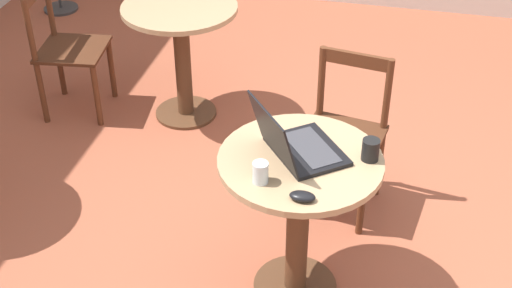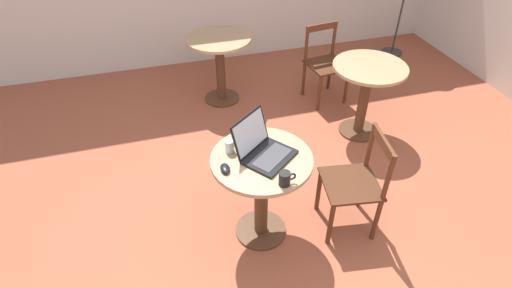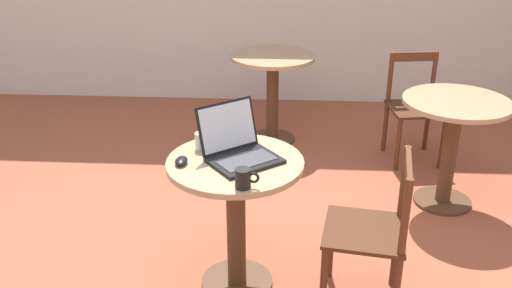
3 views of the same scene
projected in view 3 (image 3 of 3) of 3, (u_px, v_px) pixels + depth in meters
cafe_table_near at (236, 197)px, 2.88m from camera, size 0.68×0.68×0.74m
cafe_table_mid at (453, 130)px, 3.67m from camera, size 0.68×0.68×0.74m
cafe_table_far at (273, 80)px, 4.63m from camera, size 0.68×0.68×0.74m
chair_near_right at (373, 233)px, 2.79m from camera, size 0.45×0.45×0.82m
chair_mid_back at (414, 108)px, 4.37m from camera, size 0.44×0.44×0.82m
laptop at (239, 149)px, 2.79m from camera, size 0.45×0.45×0.26m
mouse at (181, 161)px, 2.75m from camera, size 0.06×0.10×0.03m
mug at (244, 178)px, 2.52m from camera, size 0.11×0.07×0.09m
drinking_glass at (201, 141)px, 2.90m from camera, size 0.06×0.06×0.09m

